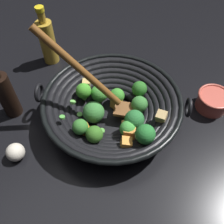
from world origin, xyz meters
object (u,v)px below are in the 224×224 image
at_px(prep_bowl, 213,101).
at_px(garlic_bulb, 15,152).
at_px(soy_sauce_bottle, 6,94).
at_px(cooking_oil_bottle, 47,41).
at_px(wok, 112,106).

bearing_deg(prep_bowl, garlic_bulb, -98.24).
relative_size(soy_sauce_bottle, cooking_oil_bottle, 0.96).
height_order(prep_bowl, garlic_bulb, prep_bowl).
relative_size(cooking_oil_bottle, garlic_bulb, 4.22).
relative_size(cooking_oil_bottle, prep_bowl, 2.03).
xyz_separation_m(soy_sauce_bottle, prep_bowl, (0.24, 0.55, -0.05)).
bearing_deg(wok, soy_sauce_bottle, -120.01).
bearing_deg(prep_bowl, wok, -107.39).
relative_size(soy_sauce_bottle, garlic_bulb, 4.04).
bearing_deg(prep_bowl, soy_sauce_bottle, -113.61).
distance_m(cooking_oil_bottle, garlic_bulb, 0.39).
bearing_deg(garlic_bulb, prep_bowl, 81.76).
xyz_separation_m(wok, garlic_bulb, (0.01, -0.28, -0.03)).
height_order(wok, prep_bowl, wok).
bearing_deg(garlic_bulb, soy_sauce_bottle, 171.62).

